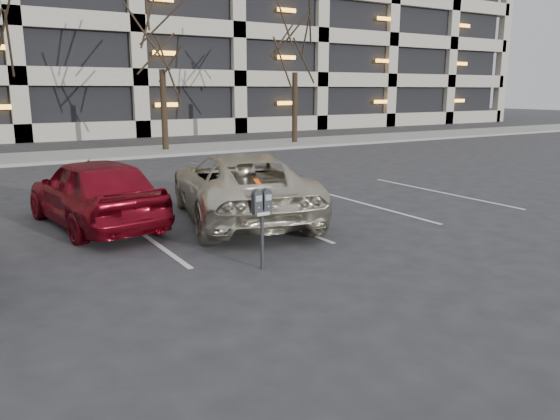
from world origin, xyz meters
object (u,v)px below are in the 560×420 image
car_red (94,191)px  tree_c (160,17)px  parking_meter (262,210)px  suv_silver (240,186)px  tree_d (295,27)px

car_red → tree_c: bearing=-122.3°
parking_meter → suv_silver: bearing=67.9°
parking_meter → tree_c: bearing=74.8°
tree_c → tree_d: size_ratio=1.01×
tree_c → parking_meter: (-4.43, -16.87, -4.92)m
tree_d → tree_c: bearing=180.0°
parking_meter → car_red: 4.48m
parking_meter → suv_silver: (1.28, 3.24, -0.23)m
tree_c → car_red: bearing=-115.4°
tree_c → tree_d: tree_c is taller
parking_meter → tree_d: bearing=55.4°
tree_d → suv_silver: bearing=-126.7°
suv_silver → tree_d: bearing=-112.5°
tree_c → parking_meter: bearing=-104.7°
tree_d → suv_silver: (-10.15, -13.63, -5.11)m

